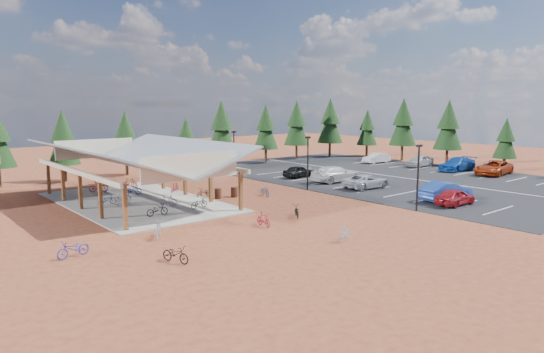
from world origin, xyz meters
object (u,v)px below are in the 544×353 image
(bike_10, at_px, (73,249))
(car_6, at_px, (494,168))
(bike_5, at_px, (167,201))
(bike_6, at_px, (132,190))
(bike_14, at_px, (265,191))
(car_4, at_px, (299,171))
(trash_bin_1, at_px, (234,192))
(bike_12, at_px, (297,211))
(car_1, at_px, (446,191))
(bike_2, at_px, (107,200))
(bike_13, at_px, (345,233))
(bike_pavilion, at_px, (135,157))
(lamp_post_2, at_px, (234,150))
(bike_4, at_px, (199,203))
(car_9, at_px, (376,158))
(car_7, at_px, (457,164))
(trash_bin_0, at_px, (218,193))
(bike_15, at_px, (175,188))
(car_2, at_px, (366,181))
(car_0, at_px, (455,197))
(bike_1, at_px, (122,198))
(bike_11, at_px, (263,220))
(bike_9, at_px, (158,229))
(bike_3, at_px, (99,186))
(bike_7, at_px, (129,183))
(bike_8, at_px, (176,254))
(car_3, at_px, (336,174))
(bike_16, at_px, (204,192))
(lamp_post_0, at_px, (418,173))
(car_8, at_px, (420,161))
(bike_0, at_px, (157,210))

(bike_10, bearing_deg, car_6, 76.30)
(bike_5, height_order, bike_6, bike_5)
(bike_14, distance_m, car_4, 11.48)
(car_4, bearing_deg, trash_bin_1, 106.29)
(bike_12, relative_size, car_1, 0.34)
(bike_2, height_order, bike_13, bike_13)
(bike_pavilion, bearing_deg, car_4, 3.87)
(lamp_post_2, bearing_deg, bike_12, -113.34)
(bike_4, height_order, car_4, car_4)
(car_1, xyz_separation_m, car_9, (16.93, 20.49, -0.12))
(bike_5, distance_m, car_7, 37.85)
(trash_bin_0, height_order, bike_15, bike_15)
(bike_12, distance_m, car_6, 31.91)
(car_2, bearing_deg, car_0, 177.25)
(car_2, relative_size, car_4, 1.28)
(bike_pavilion, distance_m, car_2, 21.77)
(bike_6, relative_size, bike_14, 1.03)
(bike_10, relative_size, car_7, 0.33)
(bike_1, distance_m, bike_11, 13.42)
(trash_bin_0, bearing_deg, bike_9, -140.38)
(car_1, xyz_separation_m, car_4, (-0.49, 17.68, -0.16))
(bike_3, xyz_separation_m, bike_14, (10.84, -11.09, -0.16))
(bike_5, height_order, bike_7, bike_5)
(bike_8, distance_m, bike_15, 20.36)
(bike_1, distance_m, bike_7, 8.24)
(car_3, distance_m, car_6, 19.64)
(trash_bin_1, relative_size, car_0, 0.23)
(bike_pavilion, height_order, bike_1, bike_pavilion)
(car_1, bearing_deg, bike_3, 52.09)
(bike_15, distance_m, bike_16, 3.56)
(car_1, distance_m, car_6, 18.78)
(bike_16, bearing_deg, car_0, 26.25)
(bike_2, xyz_separation_m, bike_10, (-6.47, -11.91, -0.02))
(car_1, bearing_deg, bike_15, 49.94)
(bike_pavilion, bearing_deg, bike_2, 174.94)
(trash_bin_1, bearing_deg, bike_8, -135.27)
(bike_6, bearing_deg, bike_pavilion, 163.42)
(bike_16, bearing_deg, lamp_post_2, 118.66)
(lamp_post_0, height_order, bike_13, lamp_post_0)
(bike_6, height_order, bike_9, bike_9)
(lamp_post_0, bearing_deg, bike_pavilion, 131.42)
(bike_pavilion, xyz_separation_m, car_0, (19.20, -17.80, -3.10))
(bike_7, height_order, car_0, car_0)
(car_0, distance_m, car_6, 20.20)
(bike_5, xyz_separation_m, bike_15, (3.74, 5.61, -0.11))
(bike_5, relative_size, car_8, 0.35)
(bike_0, xyz_separation_m, bike_1, (-0.31, 5.50, 0.11))
(bike_10, relative_size, bike_12, 1.08)
(bike_2, xyz_separation_m, car_7, (41.00, -7.39, 0.36))
(car_0, height_order, car_4, car_0)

